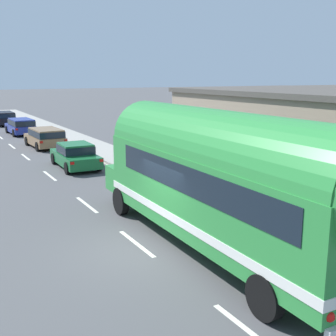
# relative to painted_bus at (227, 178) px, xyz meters

# --- Properties ---
(ground_plane) EXTENTS (300.00, 300.00, 0.00)m
(ground_plane) POSITION_rel_painted_bus_xyz_m (-1.80, 1.50, -2.30)
(ground_plane) COLOR #4C4C4F
(lane_markings) EXTENTS (3.77, 80.00, 0.01)m
(lane_markings) POSITION_rel_painted_bus_xyz_m (0.76, 14.09, -2.30)
(lane_markings) COLOR silver
(lane_markings) RESTS_ON ground
(sidewalk_slab) EXTENTS (2.62, 90.00, 0.15)m
(sidewalk_slab) POSITION_rel_painted_bus_xyz_m (3.15, 11.50, -2.23)
(sidewalk_slab) COLOR #9E9B93
(sidewalk_slab) RESTS_ON ground
(painted_bus) EXTENTS (2.77, 12.58, 4.12)m
(painted_bus) POSITION_rel_painted_bus_xyz_m (0.00, 0.00, 0.00)
(painted_bus) COLOR #2D8C3D
(painted_bus) RESTS_ON ground
(car_lead) EXTENTS (1.99, 4.42, 1.37)m
(car_lead) POSITION_rel_painted_bus_xyz_m (-0.00, 13.87, -1.57)
(car_lead) COLOR #196633
(car_lead) RESTS_ON ground
(car_second) EXTENTS (2.14, 4.43, 1.37)m
(car_second) POSITION_rel_painted_bus_xyz_m (0.23, 21.51, -1.51)
(car_second) COLOR olive
(car_second) RESTS_ON ground
(car_third) EXTENTS (2.02, 4.37, 1.37)m
(car_third) POSITION_rel_painted_bus_xyz_m (0.07, 29.50, -1.51)
(car_third) COLOR navy
(car_third) RESTS_ON ground
(car_fourth) EXTENTS (1.96, 4.61, 1.37)m
(car_fourth) POSITION_rel_painted_bus_xyz_m (-0.02, 37.76, -1.51)
(car_fourth) COLOR black
(car_fourth) RESTS_ON ground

